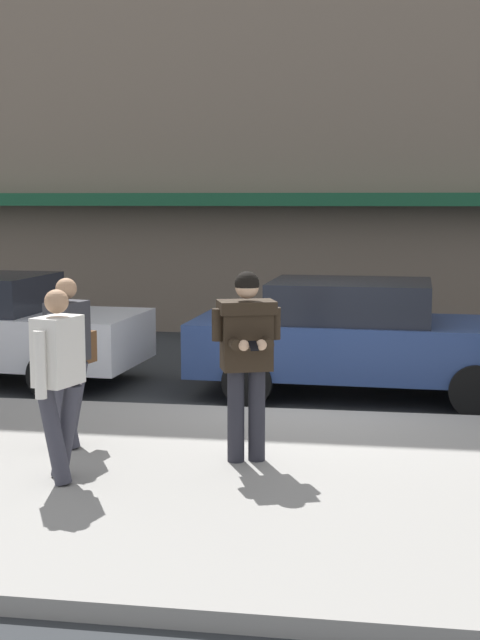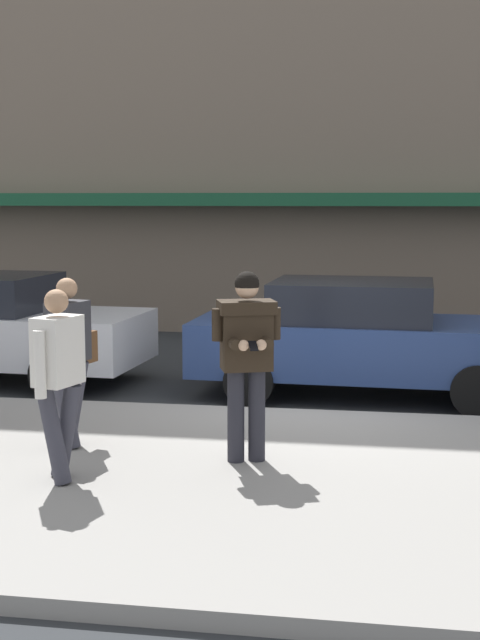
{
  "view_description": "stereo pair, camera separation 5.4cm",
  "coord_description": "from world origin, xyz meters",
  "px_view_note": "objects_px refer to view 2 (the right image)",
  "views": [
    {
      "loc": [
        0.85,
        -10.48,
        2.6
      ],
      "look_at": [
        -0.44,
        -2.41,
        1.49
      ],
      "focal_mm": 50.0,
      "sensor_mm": 36.0,
      "label": 1
    },
    {
      "loc": [
        0.9,
        -10.48,
        2.6
      ],
      "look_at": [
        -0.44,
        -2.41,
        1.49
      ],
      "focal_mm": 50.0,
      "sensor_mm": 36.0,
      "label": 2
    }
  ],
  "objects_px": {
    "pedestrian_with_bag": "(70,351)",
    "man_texting_on_phone": "(247,345)",
    "parked_sedan_mid": "(362,338)",
    "pedestrian_in_light_coat": "(58,373)"
  },
  "relations": [
    {
      "from": "parked_sedan_mid",
      "to": "man_texting_on_phone",
      "type": "relative_size",
      "value": 2.53
    },
    {
      "from": "pedestrian_with_bag",
      "to": "parked_sedan_mid",
      "type": "bearing_deg",
      "value": 50.2
    },
    {
      "from": "parked_sedan_mid",
      "to": "man_texting_on_phone",
      "type": "bearing_deg",
      "value": -105.0
    },
    {
      "from": "man_texting_on_phone",
      "to": "pedestrian_in_light_coat",
      "type": "distance_m",
      "value": 1.75
    },
    {
      "from": "pedestrian_in_light_coat",
      "to": "pedestrian_with_bag",
      "type": "bearing_deg",
      "value": 105.32
    },
    {
      "from": "pedestrian_with_bag",
      "to": "man_texting_on_phone",
      "type": "bearing_deg",
      "value": -8.31
    },
    {
      "from": "pedestrian_in_light_coat",
      "to": "pedestrian_with_bag",
      "type": "relative_size",
      "value": 1.0
    },
    {
      "from": "man_texting_on_phone",
      "to": "parked_sedan_mid",
      "type": "bearing_deg",
      "value": 75.0
    },
    {
      "from": "pedestrian_in_light_coat",
      "to": "pedestrian_with_bag",
      "type": "height_order",
      "value": "same"
    },
    {
      "from": "parked_sedan_mid",
      "to": "man_texting_on_phone",
      "type": "xyz_separation_m",
      "value": [
        -0.97,
        -3.63,
        0.46
      ]
    }
  ]
}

